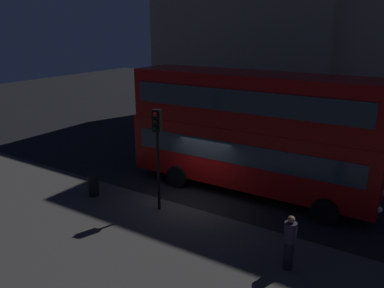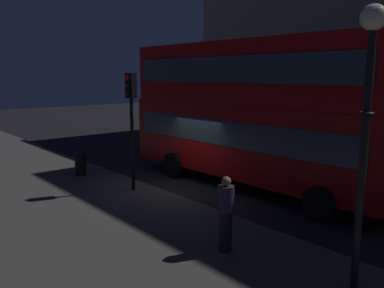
# 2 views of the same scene
# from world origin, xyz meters

# --- Properties ---
(ground_plane) EXTENTS (80.00, 80.00, 0.00)m
(ground_plane) POSITION_xyz_m (0.00, 0.00, 0.00)
(ground_plane) COLOR black
(sidewalk_slab) EXTENTS (44.00, 9.26, 0.12)m
(sidewalk_slab) POSITION_xyz_m (0.00, -5.43, 0.06)
(sidewalk_slab) COLOR #423F3D
(sidewalk_slab) RESTS_ON ground
(building_with_clock) EXTENTS (13.03, 9.00, 14.96)m
(building_with_clock) POSITION_xyz_m (-4.00, 14.98, 7.48)
(building_with_clock) COLOR tan
(building_with_clock) RESTS_ON ground
(double_decker_bus) EXTENTS (11.08, 3.01, 5.34)m
(double_decker_bus) POSITION_xyz_m (1.49, 2.20, 2.98)
(double_decker_bus) COLOR #9E0C0C
(double_decker_bus) RESTS_ON ground
(traffic_light_near_kerb) EXTENTS (0.38, 0.39, 4.11)m
(traffic_light_near_kerb) POSITION_xyz_m (-0.68, -1.61, 3.07)
(traffic_light_near_kerb) COLOR black
(traffic_light_near_kerb) RESTS_ON sidewalk_slab
(pedestrian) EXTENTS (0.38, 0.38, 1.78)m
(pedestrian) POSITION_xyz_m (5.04, -2.69, 1.03)
(pedestrian) COLOR black
(pedestrian) RESTS_ON sidewalk_slab
(litter_bin) EXTENTS (0.45, 0.45, 0.96)m
(litter_bin) POSITION_xyz_m (-3.87, -2.09, 0.60)
(litter_bin) COLOR black
(litter_bin) RESTS_ON sidewalk_slab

